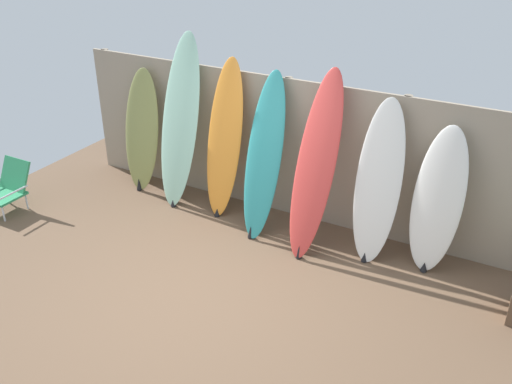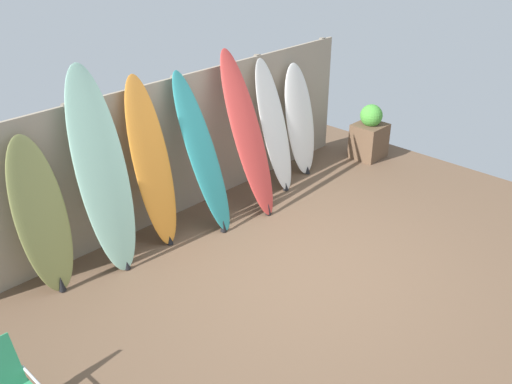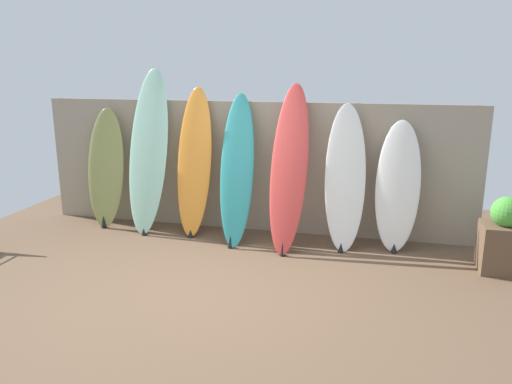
% 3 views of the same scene
% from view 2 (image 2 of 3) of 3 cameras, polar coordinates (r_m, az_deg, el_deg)
% --- Properties ---
extents(ground, '(7.68, 7.68, 0.00)m').
position_cam_2_polar(ground, '(6.47, 4.39, -7.59)').
color(ground, brown).
extents(fence_back, '(6.08, 0.11, 1.80)m').
position_cam_2_polar(fence_back, '(7.31, -7.55, 4.57)').
color(fence_back, gray).
rests_on(fence_back, ground).
extents(surfboard_olive_0, '(0.56, 0.42, 1.69)m').
position_cam_2_polar(surfboard_olive_0, '(6.14, -20.66, -2.38)').
color(surfboard_olive_0, olive).
rests_on(surfboard_olive_0, ground).
extents(surfboard_seafoam_1, '(0.62, 0.67, 2.24)m').
position_cam_2_polar(surfboard_seafoam_1, '(6.25, -15.14, 1.90)').
color(surfboard_seafoam_1, '#9ED6BC').
rests_on(surfboard_seafoam_1, ground).
extents(surfboard_orange_2, '(0.48, 0.54, 2.00)m').
position_cam_2_polar(surfboard_orange_2, '(6.64, -10.38, 2.82)').
color(surfboard_orange_2, orange).
rests_on(surfboard_orange_2, ground).
extents(surfboard_teal_3, '(0.52, 0.84, 1.93)m').
position_cam_2_polar(surfboard_teal_3, '(6.91, -5.38, 3.79)').
color(surfboard_teal_3, teal).
rests_on(surfboard_teal_3, ground).
extents(surfboard_red_4, '(0.48, 0.89, 2.07)m').
position_cam_2_polar(surfboard_red_4, '(7.27, -0.84, 5.73)').
color(surfboard_red_4, '#D13D38').
rests_on(surfboard_red_4, ground).
extents(surfboard_white_5, '(0.56, 0.62, 1.82)m').
position_cam_2_polar(surfboard_white_5, '(7.89, 1.82, 6.52)').
color(surfboard_white_5, white).
rests_on(surfboard_white_5, ground).
extents(surfboard_white_6, '(0.57, 0.47, 1.63)m').
position_cam_2_polar(surfboard_white_6, '(8.42, 4.41, 7.18)').
color(surfboard_white_6, white).
rests_on(surfboard_white_6, ground).
extents(planter_box, '(0.49, 0.45, 0.87)m').
position_cam_2_polar(planter_box, '(9.20, 11.28, 5.68)').
color(planter_box, brown).
rests_on(planter_box, ground).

